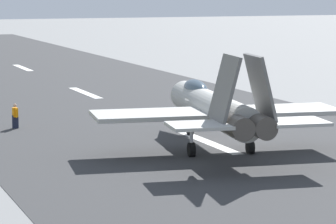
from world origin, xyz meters
name	(u,v)px	position (x,y,z in m)	size (l,w,h in m)	color
ground_plane	(212,144)	(0.00, 0.00, 0.00)	(400.00, 400.00, 0.00)	gray
runway_strip	(212,144)	(-0.02, 0.00, 0.01)	(240.00, 26.00, 0.02)	#353537
fighter_jet	(213,107)	(-1.57, 0.69, 2.34)	(16.74, 13.54, 5.53)	#ABABA6
crew_person	(15,116)	(9.46, 9.16, 0.78)	(0.70, 0.36, 1.57)	#1E2338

